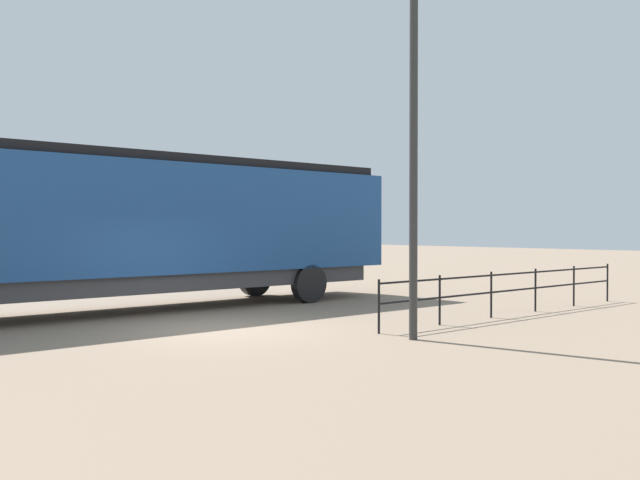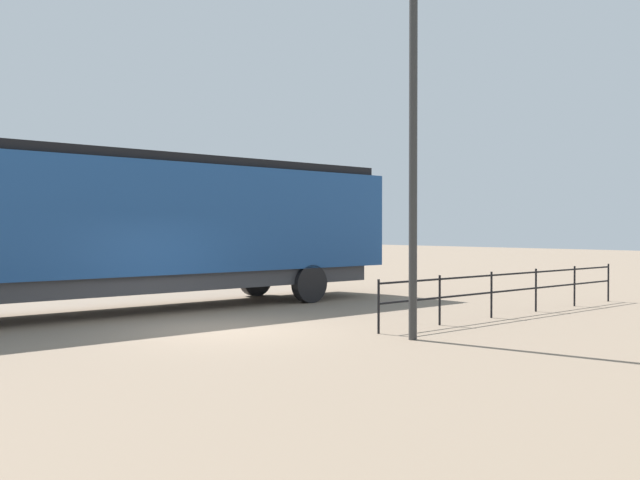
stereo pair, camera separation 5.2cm
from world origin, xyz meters
name	(u,v)px [view 1 (the left image)]	position (x,y,z in m)	size (l,w,h in m)	color
ground_plane	(220,330)	(0.00, 0.00, 0.00)	(120.00, 120.00, 0.00)	#84705B
locomotive	(141,223)	(-4.18, 0.26, 2.26)	(2.98, 15.72, 4.02)	navy
lamp_post	(414,85)	(3.54, 2.09, 4.86)	(0.48, 0.48, 7.33)	#2D2D2D
platform_fence	(514,286)	(2.59, 6.90, 0.72)	(0.05, 9.60, 1.10)	black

